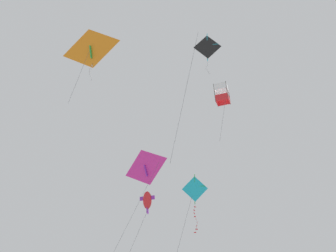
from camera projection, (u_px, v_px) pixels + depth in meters
name	position (u px, v px, depth m)	size (l,w,h in m)	color
kite_box_near_right	(222.00, 94.00, 31.95)	(1.24, 1.49, 5.33)	white
kite_diamond_low_drifter	(207.00, 48.00, 25.81)	(3.47, 2.70, 9.11)	black
kite_delta_mid_left	(91.00, 49.00, 29.14)	(3.45, 1.56, 5.68)	orange
kite_delta_highest	(146.00, 168.00, 31.89)	(4.35, 2.63, 9.50)	#DB2D93
kite_fish_upper_right	(147.00, 200.00, 28.58)	(2.02, 1.42, 5.24)	red
kite_diamond_near_left	(195.00, 190.00, 29.70)	(2.46, 1.54, 5.88)	#1EB2C6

